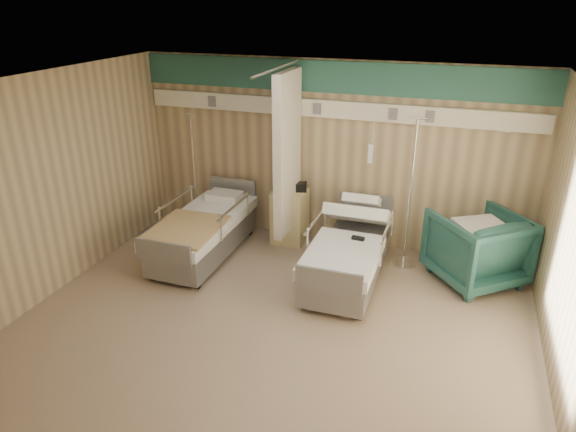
{
  "coord_description": "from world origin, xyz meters",
  "views": [
    {
      "loc": [
        1.83,
        -4.79,
        3.64
      ],
      "look_at": [
        -0.03,
        0.6,
        1.16
      ],
      "focal_mm": 32.0,
      "sensor_mm": 36.0,
      "label": 1
    }
  ],
  "objects": [
    {
      "name": "ground",
      "position": [
        0.0,
        0.0,
        0.0
      ],
      "size": [
        6.0,
        5.0,
        0.0
      ],
      "primitive_type": "cube",
      "color": "gray",
      "rests_on": "ground"
    },
    {
      "name": "room_walls",
      "position": [
        -0.03,
        0.25,
        1.86
      ],
      "size": [
        6.04,
        5.04,
        2.82
      ],
      "color": "tan",
      "rests_on": "ground"
    },
    {
      "name": "bed_right",
      "position": [
        0.6,
        1.3,
        0.32
      ],
      "size": [
        1.0,
        2.16,
        0.63
      ],
      "primitive_type": null,
      "color": "white",
      "rests_on": "ground"
    },
    {
      "name": "bed_left",
      "position": [
        -1.6,
        1.3,
        0.32
      ],
      "size": [
        1.0,
        2.16,
        0.63
      ],
      "primitive_type": null,
      "color": "white",
      "rests_on": "ground"
    },
    {
      "name": "bedside_cabinet",
      "position": [
        -0.55,
        2.2,
        0.42
      ],
      "size": [
        0.5,
        0.48,
        0.85
      ],
      "primitive_type": "cube",
      "color": "#D3C183",
      "rests_on": "ground"
    },
    {
      "name": "visitor_armchair",
      "position": [
        2.23,
        1.86,
        0.5
      ],
      "size": [
        1.51,
        1.52,
        0.99
      ],
      "primitive_type": "imported",
      "rotation": [
        0.0,
        0.0,
        3.84
      ],
      "color": "#20524B",
      "rests_on": "ground"
    },
    {
      "name": "waffle_blanket",
      "position": [
        2.24,
        1.81,
        1.03
      ],
      "size": [
        0.8,
        0.78,
        0.07
      ],
      "primitive_type": "cube",
      "rotation": [
        0.0,
        0.0,
        3.7
      ],
      "color": "silver",
      "rests_on": "visitor_armchair"
    },
    {
      "name": "iv_stand_right",
      "position": [
        1.27,
        2.01,
        0.44
      ],
      "size": [
        0.39,
        0.39,
        2.17
      ],
      "rotation": [
        0.0,
        0.0,
        0.21
      ],
      "color": "silver",
      "rests_on": "ground"
    },
    {
      "name": "iv_stand_left",
      "position": [
        -2.13,
        2.1,
        0.4
      ],
      "size": [
        0.35,
        0.35,
        1.97
      ],
      "rotation": [
        0.0,
        0.0,
        0.06
      ],
      "color": "silver",
      "rests_on": "ground"
    },
    {
      "name": "call_remote",
      "position": [
        0.71,
        1.32,
        0.65
      ],
      "size": [
        0.18,
        0.09,
        0.04
      ],
      "primitive_type": "cube",
      "rotation": [
        0.0,
        0.0,
        -0.07
      ],
      "color": "black",
      "rests_on": "bed_right"
    },
    {
      "name": "tan_blanket",
      "position": [
        -1.61,
        0.84,
        0.65
      ],
      "size": [
        0.94,
        1.16,
        0.04
      ],
      "primitive_type": "cube",
      "rotation": [
        0.0,
        0.0,
        0.04
      ],
      "color": "tan",
      "rests_on": "bed_left"
    },
    {
      "name": "toiletry_bag",
      "position": [
        -0.42,
        2.25,
        0.92
      ],
      "size": [
        0.28,
        0.22,
        0.13
      ],
      "primitive_type": "cube",
      "rotation": [
        0.0,
        0.0,
        0.29
      ],
      "color": "black",
      "rests_on": "bedside_cabinet"
    },
    {
      "name": "white_cup",
      "position": [
        -0.74,
        2.21,
        0.92
      ],
      "size": [
        0.13,
        0.13,
        0.14
      ],
      "primitive_type": "cylinder",
      "rotation": [
        0.0,
        0.0,
        0.31
      ],
      "color": "white",
      "rests_on": "bedside_cabinet"
    }
  ]
}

